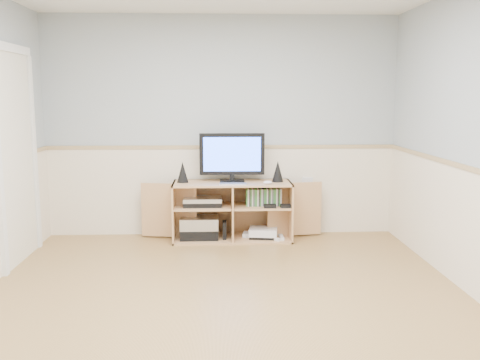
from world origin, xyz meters
The scene contains 11 objects.
room centered at (-0.06, 0.12, 1.22)m, with size 4.04×4.54×2.54m.
media_cabinet centered at (0.11, 2.03, 0.33)m, with size 2.06×0.49×0.65m.
monitor centered at (0.11, 2.02, 0.94)m, with size 0.72×0.18×0.54m.
speaker_left centered at (-0.43, 1.99, 0.76)m, with size 0.12×0.12×0.23m, color black.
speaker_right centered at (0.62, 1.99, 0.77)m, with size 0.13×0.13×0.23m, color black.
keyboard centered at (0.12, 1.83, 0.66)m, with size 0.29×0.12×0.01m, color silver.
mouse centered at (0.50, 1.83, 0.67)m, with size 0.10×0.06×0.04m, color white.
av_components centered at (-0.24, 1.97, 0.22)m, with size 0.51×0.31×0.47m.
game_consoles centered at (0.45, 1.96, 0.07)m, with size 0.46×0.30×0.11m.
game_cases centered at (0.46, 1.95, 0.48)m, with size 0.39×0.14×0.19m, color #3F8C3F.
wall_outlet centered at (1.00, 2.23, 0.60)m, with size 0.12×0.03×0.12m, color white.
Camera 1 is at (-0.06, -3.88, 1.60)m, focal length 40.00 mm.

